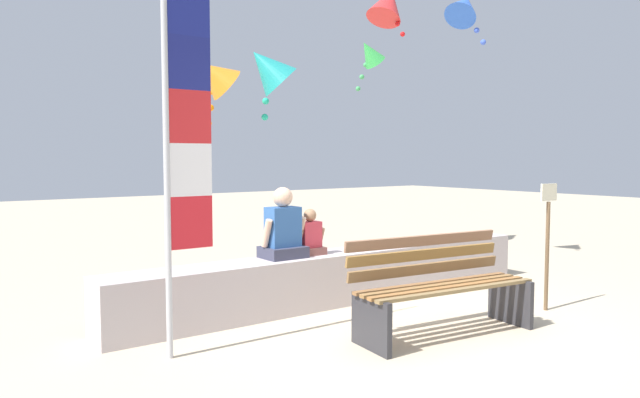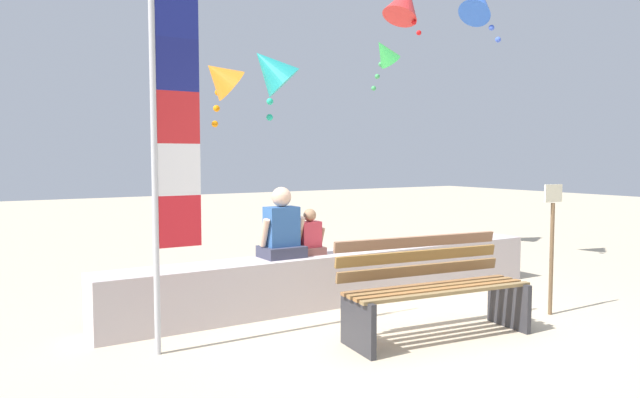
{
  "view_description": "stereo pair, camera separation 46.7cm",
  "coord_description": "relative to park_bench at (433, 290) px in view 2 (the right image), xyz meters",
  "views": [
    {
      "loc": [
        -4.01,
        -4.04,
        1.62
      ],
      "look_at": [
        -0.28,
        1.1,
        1.16
      ],
      "focal_mm": 33.06,
      "sensor_mm": 36.0,
      "label": 1
    },
    {
      "loc": [
        -3.62,
        -4.3,
        1.62
      ],
      "look_at": [
        -0.28,
        1.1,
        1.16
      ],
      "focal_mm": 33.06,
      "sensor_mm": 36.0,
      "label": 2
    }
  ],
  "objects": [
    {
      "name": "ground_plane",
      "position": [
        0.0,
        0.38,
        -0.42
      ],
      "size": [
        40.0,
        40.0,
        0.0
      ],
      "primitive_type": "plane",
      "color": "#C2B193"
    },
    {
      "name": "seawall_ledge",
      "position": [
        0.0,
        1.48,
        -0.14
      ],
      "size": [
        5.36,
        0.5,
        0.56
      ],
      "primitive_type": "cube",
      "color": "#BCAFAE",
      "rests_on": "ground"
    },
    {
      "name": "park_bench",
      "position": [
        0.0,
        0.0,
        0.0
      ],
      "size": [
        1.8,
        0.8,
        0.88
      ],
      "color": "olive",
      "rests_on": "ground"
    },
    {
      "name": "person_adult",
      "position": [
        -0.73,
        1.52,
        0.43
      ],
      "size": [
        0.48,
        0.36,
        0.74
      ],
      "color": "#37394D",
      "rests_on": "seawall_ledge"
    },
    {
      "name": "person_child",
      "position": [
        -0.39,
        1.52,
        0.33
      ],
      "size": [
        0.32,
        0.24,
        0.5
      ],
      "color": "brown",
      "rests_on": "seawall_ledge"
    },
    {
      "name": "flag_banner",
      "position": [
        -2.13,
        0.81,
        1.35
      ],
      "size": [
        0.41,
        0.05,
        3.01
      ],
      "color": "#B7B7BC",
      "rests_on": "ground"
    },
    {
      "name": "kite_orange",
      "position": [
        -0.96,
        2.6,
        2.13
      ],
      "size": [
        0.63,
        0.6,
        0.87
      ],
      "color": "orange"
    },
    {
      "name": "kite_blue",
      "position": [
        2.86,
        2.22,
        3.38
      ],
      "size": [
        0.75,
        0.65,
        0.9
      ],
      "color": "blue"
    },
    {
      "name": "kite_red",
      "position": [
        2.75,
        3.74,
        3.73
      ],
      "size": [
        0.88,
        0.74,
        0.96
      ],
      "color": "red"
    },
    {
      "name": "kite_green",
      "position": [
        2.24,
        3.61,
        2.85
      ],
      "size": [
        0.53,
        0.53,
        0.84
      ],
      "color": "green"
    },
    {
      "name": "kite_teal",
      "position": [
        -0.52,
        2.17,
        2.2
      ],
      "size": [
        0.8,
        0.71,
        0.91
      ],
      "color": "teal"
    },
    {
      "name": "sign_post",
      "position": [
        1.53,
        -0.1,
        0.37
      ],
      "size": [
        0.24,
        0.04,
        1.34
      ],
      "color": "brown",
      "rests_on": "ground"
    }
  ]
}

